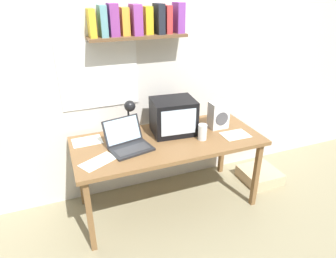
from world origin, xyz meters
The scene contains 12 objects.
ground_plane centered at (0.00, 0.00, 0.00)m, with size 12.00×12.00×0.00m, color gray.
back_wall centered at (-0.01, 0.44, 1.31)m, with size 5.60×0.24×2.60m.
corner_desk centered at (0.00, 0.00, 0.65)m, with size 1.65×0.74×0.71m.
crt_monitor centered at (0.10, 0.12, 0.86)m, with size 0.40×0.35×0.32m.
laptop centered at (-0.36, -0.01, 0.76)m, with size 0.39×0.37×0.22m.
desk_lamp centered at (-0.28, 0.21, 0.93)m, with size 0.12×0.17×0.33m.
juice_glass centered at (0.28, -0.11, 0.77)m, with size 0.08×0.08×0.14m.
space_heater centered at (0.53, 0.06, 0.83)m, with size 0.17×0.13×0.25m.
loose_paper_near_monitor centered at (0.60, -0.14, 0.71)m, with size 0.24×0.18×0.00m.
printed_handout centered at (-0.67, 0.22, 0.71)m, with size 0.26×0.19×0.00m.
open_notebook centered at (-0.63, -0.15, 0.71)m, with size 0.32×0.26×0.00m.
floor_cushion centered at (1.07, 0.00, 0.06)m, with size 0.38×0.38×0.12m.
Camera 1 is at (-0.85, -2.17, 1.93)m, focal length 32.00 mm.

